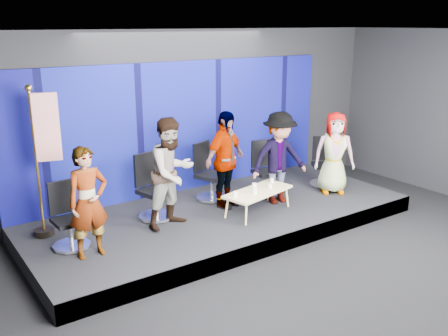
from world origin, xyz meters
The scene contains 21 objects.
ground centered at (0.00, 0.00, 0.00)m, with size 10.00×10.00×0.00m, color black.
room_walls centered at (0.00, 0.00, 2.43)m, with size 10.02×8.02×3.51m.
riser centered at (0.00, 2.50, 0.15)m, with size 7.00×3.00×0.30m, color black.
backdrop centered at (0.00, 3.95, 1.60)m, with size 7.00×0.08×2.60m, color #080650.
chair_a centered at (-2.79, 2.55, 0.64)m, with size 0.60×0.60×1.02m.
panelist_a centered at (-2.61, 2.08, 1.13)m, with size 0.60×0.40×1.65m, color black.
chair_b centered at (-1.17, 2.89, 0.68)m, with size 0.78×0.78×1.15m.
panelist_b centered at (-1.07, 2.39, 1.23)m, with size 0.90×0.70×1.86m, color black.
chair_c centered at (0.16, 3.16, 0.67)m, with size 0.80×0.80×1.11m.
panelist_c centered at (0.18, 2.65, 1.20)m, with size 1.05×0.44×1.80m, color black.
chair_d centered at (1.24, 2.75, 0.66)m, with size 0.71×0.71×1.08m.
panelist_d centered at (1.14, 2.25, 1.17)m, with size 1.13×0.65×1.75m, color black.
chair_e centered at (2.63, 2.53, 0.63)m, with size 0.79×0.79×1.01m.
panelist_e centered at (2.43, 2.07, 1.12)m, with size 0.80×0.52×1.64m, color black.
coffee_table centered at (0.49, 2.05, 0.68)m, with size 1.44×0.85×0.41m.
mug_a centered at (-0.05, 2.01, 0.76)m, with size 0.08×0.08×0.09m, color white.
mug_b centered at (0.34, 1.95, 0.76)m, with size 0.08×0.08×0.10m, color white.
mug_c centered at (0.50, 2.18, 0.76)m, with size 0.08×0.08×0.10m, color white.
mug_d centered at (0.75, 2.03, 0.76)m, with size 0.07×0.07×0.09m, color white.
mug_e centered at (0.98, 2.26, 0.76)m, with size 0.07×0.07×0.09m, color white.
flag_stand centered at (-2.88, 3.19, 1.59)m, with size 0.55×0.32×2.43m.
Camera 1 is at (-4.85, -4.57, 3.62)m, focal length 40.00 mm.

